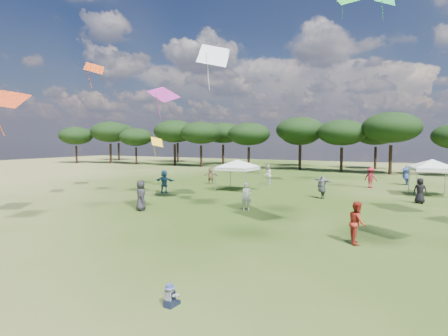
{
  "coord_description": "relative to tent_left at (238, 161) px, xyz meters",
  "views": [
    {
      "loc": [
        5.88,
        -5.41,
        4.17
      ],
      "look_at": [
        0.05,
        6.0,
        3.21
      ],
      "focal_mm": 30.0,
      "sensor_mm": 36.0,
      "label": 1
    }
  ],
  "objects": [
    {
      "name": "tree_line",
      "position": [
        9.49,
        24.93,
        2.99
      ],
      "size": [
        108.78,
        17.63,
        7.77
      ],
      "color": "black",
      "rests_on": "ground"
    },
    {
      "name": "tent_left",
      "position": [
        0.0,
        0.0,
        0.0
      ],
      "size": [
        5.79,
        5.79,
        2.86
      ],
      "rotation": [
        0.0,
        0.0,
        -0.01
      ],
      "color": "gray",
      "rests_on": "ground"
    },
    {
      "name": "tent_right",
      "position": [
        14.16,
        3.68,
        0.19
      ],
      "size": [
        5.38,
        5.38,
        3.06
      ],
      "rotation": [
        0.0,
        0.0,
        0.21
      ],
      "color": "gray",
      "rests_on": "ground"
    },
    {
      "name": "festival_crowd",
      "position": [
        8.53,
        -0.38,
        -1.55
      ],
      "size": [
        29.71,
        24.45,
        1.89
      ],
      "color": "navy",
      "rests_on": "ground"
    },
    {
      "name": "toddler",
      "position": [
        7.65,
        -20.4,
        -2.18
      ],
      "size": [
        0.39,
        0.43,
        0.58
      ],
      "rotation": [
        0.0,
        0.0,
        -0.06
      ],
      "color": "black",
      "rests_on": "ground"
    }
  ]
}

